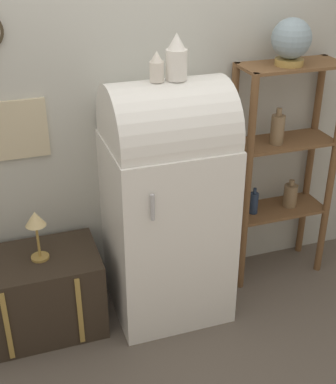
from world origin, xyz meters
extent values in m
plane|color=#60564C|center=(0.00, 0.00, 0.00)|extent=(12.00, 12.00, 0.00)
cube|color=#B7B7AD|center=(0.00, 0.58, 1.35)|extent=(7.00, 0.05, 2.70)
cube|color=#C6B793|center=(-0.90, 0.54, 1.27)|extent=(0.50, 0.02, 0.36)
cube|color=white|center=(0.00, 0.23, 0.61)|extent=(0.73, 0.65, 1.21)
cylinder|color=white|center=(0.00, 0.23, 1.27)|extent=(0.71, 0.62, 0.62)
cylinder|color=#B7B7BC|center=(-0.20, -0.12, 0.98)|extent=(0.02, 0.02, 0.16)
cube|color=#33281E|center=(-0.84, 0.26, 0.27)|extent=(0.77, 0.50, 0.53)
cube|color=#AD8942|center=(-1.06, 0.01, 0.27)|extent=(0.03, 0.01, 0.48)
cube|color=#AD8942|center=(-0.63, 0.01, 0.27)|extent=(0.03, 0.01, 0.48)
cylinder|color=brown|center=(0.56, 0.23, 0.78)|extent=(0.05, 0.05, 1.56)
cylinder|color=brown|center=(1.21, 0.23, 0.78)|extent=(0.05, 0.05, 1.56)
cylinder|color=brown|center=(0.56, 0.51, 0.78)|extent=(0.05, 0.05, 1.56)
cylinder|color=brown|center=(1.21, 0.51, 0.78)|extent=(0.05, 0.05, 1.56)
cube|color=brown|center=(0.88, 0.37, 0.51)|extent=(0.68, 0.30, 0.02)
cube|color=brown|center=(0.88, 0.37, 1.03)|extent=(0.68, 0.30, 0.02)
cube|color=brown|center=(0.88, 0.37, 1.55)|extent=(0.68, 0.30, 0.02)
cylinder|color=#23334C|center=(0.69, 0.36, 0.60)|extent=(0.06, 0.06, 0.16)
cylinder|color=#23334C|center=(0.69, 0.36, 0.69)|extent=(0.02, 0.02, 0.04)
cylinder|color=#7F6647|center=(0.80, 0.34, 1.14)|extent=(0.09, 0.09, 0.20)
cylinder|color=#7F6647|center=(0.80, 0.34, 1.26)|extent=(0.04, 0.04, 0.05)
cylinder|color=#7F6647|center=(0.98, 0.37, 0.60)|extent=(0.10, 0.10, 0.16)
cylinder|color=#7F6647|center=(0.98, 0.37, 0.71)|extent=(0.04, 0.04, 0.04)
cylinder|color=#AD8942|center=(0.84, 0.35, 1.58)|extent=(0.18, 0.18, 0.04)
sphere|color=#7F939E|center=(0.84, 0.35, 1.72)|extent=(0.25, 0.25, 0.25)
cylinder|color=silver|center=(-0.06, 0.21, 1.63)|extent=(0.08, 0.08, 0.11)
cone|color=silver|center=(-0.06, 0.21, 1.71)|extent=(0.07, 0.07, 0.06)
cylinder|color=white|center=(0.05, 0.21, 1.66)|extent=(0.12, 0.12, 0.17)
cone|color=white|center=(0.05, 0.21, 1.79)|extent=(0.10, 0.10, 0.09)
cylinder|color=#AD8942|center=(-0.81, 0.25, 0.54)|extent=(0.11, 0.11, 0.02)
cylinder|color=#AD8942|center=(-0.81, 0.25, 0.66)|extent=(0.02, 0.02, 0.22)
cone|color=#DBC184|center=(-0.81, 0.25, 0.81)|extent=(0.12, 0.12, 0.09)
camera|label=1|loc=(-0.94, -2.56, 2.40)|focal=50.00mm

